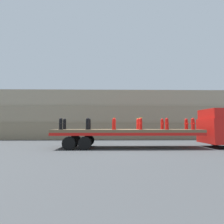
{
  "coord_description": "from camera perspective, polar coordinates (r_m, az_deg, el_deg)",
  "views": [
    {
      "loc": [
        -1.35,
        -12.91,
        1.64
      ],
      "look_at": [
        -1.08,
        0.0,
        2.62
      ],
      "focal_mm": 28.0,
      "sensor_mm": 36.0,
      "label": 1
    }
  ],
  "objects": [
    {
      "name": "ground_plane",
      "position": [
        13.09,
        4.83,
        -11.54
      ],
      "size": [
        120.0,
        120.0,
        0.0
      ],
      "primitive_type": "plane",
      "color": "#3F4244"
    },
    {
      "name": "rock_cliff",
      "position": [
        21.54,
        2.4,
        -1.01
      ],
      "size": [
        60.0,
        3.3,
        5.79
      ],
      "color": "#84755B",
      "rests_on": "ground_plane"
    },
    {
      "name": "truck_cab",
      "position": [
        15.37,
        31.73,
        -4.43
      ],
      "size": [
        2.2,
        2.64,
        2.84
      ],
      "color": "red",
      "rests_on": "ground_plane"
    },
    {
      "name": "flatbed_trailer",
      "position": [
        12.95,
        2.57,
        -6.69
      ],
      "size": [
        10.61,
        2.53,
        1.34
      ],
      "color": "brown",
      "rests_on": "ground_plane"
    },
    {
      "name": "fire_hydrant_black_near_0",
      "position": [
        12.83,
        -16.39,
        -3.73
      ],
      "size": [
        0.3,
        0.56,
        0.83
      ],
      "color": "black",
      "rests_on": "flatbed_trailer"
    },
    {
      "name": "fire_hydrant_black_far_0",
      "position": [
        13.86,
        -15.24,
        -3.79
      ],
      "size": [
        0.3,
        0.56,
        0.83
      ],
      "color": "black",
      "rests_on": "flatbed_trailer"
    },
    {
      "name": "fire_hydrant_black_near_1",
      "position": [
        12.47,
        -8.0,
        -3.85
      ],
      "size": [
        0.3,
        0.56,
        0.83
      ],
      "color": "black",
      "rests_on": "flatbed_trailer"
    },
    {
      "name": "fire_hydrant_black_far_1",
      "position": [
        13.53,
        -7.47,
        -3.89
      ],
      "size": [
        0.3,
        0.56,
        0.83
      ],
      "color": "black",
      "rests_on": "flatbed_trailer"
    },
    {
      "name": "fire_hydrant_red_near_2",
      "position": [
        12.39,
        0.69,
        -3.89
      ],
      "size": [
        0.3,
        0.56,
        0.83
      ],
      "color": "red",
      "rests_on": "flatbed_trailer"
    },
    {
      "name": "fire_hydrant_red_far_2",
      "position": [
        13.45,
        0.54,
        -3.93
      ],
      "size": [
        0.3,
        0.56,
        0.83
      ],
      "color": "red",
      "rests_on": "flatbed_trailer"
    },
    {
      "name": "fire_hydrant_red_near_3",
      "position": [
        12.59,
        9.3,
        -3.84
      ],
      "size": [
        0.3,
        0.56,
        0.83
      ],
      "color": "red",
      "rests_on": "flatbed_trailer"
    },
    {
      "name": "fire_hydrant_red_far_3",
      "position": [
        13.64,
        8.49,
        -3.88
      ],
      "size": [
        0.3,
        0.56,
        0.83
      ],
      "color": "red",
      "rests_on": "flatbed_trailer"
    },
    {
      "name": "fire_hydrant_red_near_4",
      "position": [
        13.06,
        17.46,
        -3.71
      ],
      "size": [
        0.3,
        0.56,
        0.83
      ],
      "color": "red",
      "rests_on": "flatbed_trailer"
    },
    {
      "name": "fire_hydrant_red_far_4",
      "position": [
        14.08,
        16.07,
        -3.78
      ],
      "size": [
        0.3,
        0.56,
        0.83
      ],
      "color": "red",
      "rests_on": "flatbed_trailer"
    },
    {
      "name": "fire_hydrant_red_near_5",
      "position": [
        13.78,
        24.91,
        -3.53
      ],
      "size": [
        0.3,
        0.56,
        0.83
      ],
      "color": "red",
      "rests_on": "flatbed_trailer"
    },
    {
      "name": "fire_hydrant_red_far_5",
      "position": [
        14.75,
        23.09,
        -3.62
      ],
      "size": [
        0.3,
        0.56,
        0.83
      ],
      "color": "red",
      "rests_on": "flatbed_trailer"
    },
    {
      "name": "cargo_strap_rear",
      "position": [
        12.93,
        0.61,
        -1.99
      ],
      "size": [
        0.05,
        2.63,
        0.01
      ],
      "color": "yellow",
      "rests_on": "fire_hydrant_red_near_2"
    },
    {
      "name": "cargo_strap_middle",
      "position": [
        13.13,
        8.85,
        -1.97
      ],
      "size": [
        0.05,
        2.63,
        0.01
      ],
      "color": "yellow",
      "rests_on": "fire_hydrant_red_near_3"
    }
  ]
}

